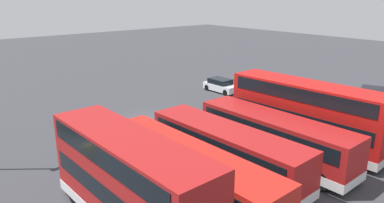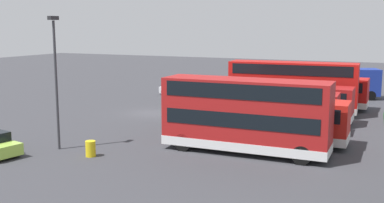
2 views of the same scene
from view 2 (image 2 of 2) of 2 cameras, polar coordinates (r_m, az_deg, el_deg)
The scene contains 11 objects.
ground_plane at distance 41.70m, azimuth -4.99°, elevation -1.43°, with size 140.00×140.00×0.00m, color #38383D.
bus_single_deck_near_end at distance 45.73m, azimuth 14.00°, elevation 1.34°, with size 2.63×10.94×2.95m.
bus_double_decker_second at distance 42.27m, azimuth 12.18°, elevation 1.91°, with size 3.22×11.32×4.55m.
bus_single_deck_third at distance 38.85m, azimuth 11.14°, elevation 0.07°, with size 2.74×11.02×2.95m.
bus_single_deck_fourth at distance 35.31m, azimuth 8.83°, elevation -0.78°, with size 2.94×10.83×2.95m.
bus_single_deck_fifth at distance 31.80m, azimuth 8.18°, elevation -1.88°, with size 2.83×11.78×2.95m.
bus_double_decker_sixth at distance 28.38m, azimuth 6.54°, elevation -1.50°, with size 2.83×10.26×4.55m.
box_truck_blue at distance 52.26m, azimuth 18.10°, elevation 2.21°, with size 4.90×7.90×3.20m.
car_small_green at distance 52.64m, azimuth -1.75°, elevation 1.61°, with size 1.90×4.08×1.43m.
lamp_post_tall at distance 29.92m, azimuth -16.37°, elevation 3.37°, with size 0.70×0.30×8.31m.
waste_bin_yellow at distance 28.49m, azimuth -12.34°, elevation -5.68°, with size 0.60×0.60×0.95m, color yellow.
Camera 2 is at (35.47, 20.52, 7.73)m, focal length 43.47 mm.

